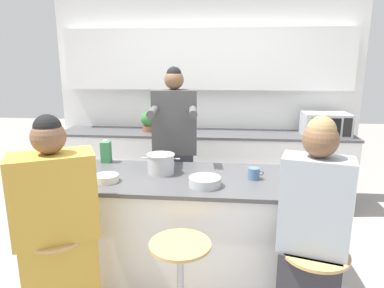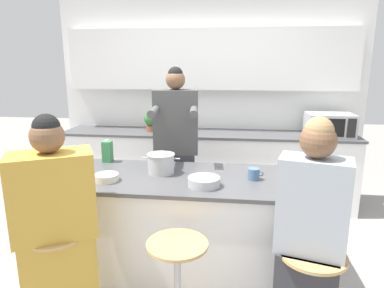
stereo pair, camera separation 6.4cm
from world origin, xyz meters
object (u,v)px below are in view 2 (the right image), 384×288
object	(u,v)px
juice_carton	(107,151)
person_cooking	(176,159)
person_seated_near	(308,251)
person_wrapped_blanket	(57,233)
kitchen_island	(191,228)
fruit_bowl	(204,182)
banana_bunch	(291,182)
coffee_cup_near	(254,174)
bar_stool_leftmost	(59,275)
bar_stool_center	(178,286)
microwave	(329,125)
cooking_pot	(161,163)
potted_plant	(152,120)

from	to	relation	value
juice_carton	person_cooking	bearing A→B (deg)	24.17
person_seated_near	juice_carton	xyz separation A→B (m)	(-1.60, 0.99, 0.30)
person_wrapped_blanket	kitchen_island	bearing A→B (deg)	11.67
fruit_bowl	banana_bunch	world-z (taller)	fruit_bowl
person_wrapped_blanket	fruit_bowl	xyz separation A→B (m)	(0.92, 0.46, 0.23)
coffee_cup_near	juice_carton	bearing A→B (deg)	165.49
fruit_bowl	person_wrapped_blanket	bearing A→B (deg)	-153.24
kitchen_island	person_cooking	world-z (taller)	person_cooking
fruit_bowl	coffee_cup_near	bearing A→B (deg)	27.50
person_seated_near	banana_bunch	bearing A→B (deg)	108.68
person_cooking	juice_carton	distance (m)	0.66
bar_stool_leftmost	kitchen_island	bearing A→B (deg)	38.70
person_seated_near	banana_bunch	world-z (taller)	person_seated_near
kitchen_island	person_seated_near	world-z (taller)	person_seated_near
bar_stool_center	microwave	bearing A→B (deg)	57.32
bar_stool_center	fruit_bowl	world-z (taller)	fruit_bowl
person_seated_near	fruit_bowl	xyz separation A→B (m)	(-0.67, 0.46, 0.24)
bar_stool_leftmost	juice_carton	size ratio (longest dim) A/B	3.36
bar_stool_leftmost	person_cooking	world-z (taller)	person_cooking
bar_stool_center	coffee_cup_near	distance (m)	1.00
microwave	bar_stool_center	bearing A→B (deg)	-122.68
person_wrapped_blanket	microwave	size ratio (longest dim) A/B	2.81
kitchen_island	cooking_pot	size ratio (longest dim) A/B	6.44
kitchen_island	juice_carton	bearing A→B (deg)	157.42
cooking_pot	fruit_bowl	distance (m)	0.46
bar_stool_center	person_wrapped_blanket	bearing A→B (deg)	179.23
person_wrapped_blanket	bar_stool_center	bearing A→B (deg)	-28.60
person_seated_near	cooking_pot	bearing A→B (deg)	160.71
person_cooking	microwave	size ratio (longest dim) A/B	3.30
juice_carton	microwave	world-z (taller)	microwave
person_cooking	person_wrapped_blanket	xyz separation A→B (m)	(-0.58, -1.26, -0.16)
juice_carton	microwave	xyz separation A→B (m)	(2.26, 1.26, 0.07)
bar_stool_leftmost	fruit_bowl	world-z (taller)	fruit_bowl
kitchen_island	juice_carton	world-z (taller)	juice_carton
person_seated_near	juice_carton	distance (m)	1.91
microwave	potted_plant	world-z (taller)	microwave
bar_stool_center	person_seated_near	world-z (taller)	person_seated_near
person_seated_near	fruit_bowl	distance (m)	0.85
person_seated_near	juice_carton	bearing A→B (deg)	163.68
person_cooking	cooking_pot	xyz separation A→B (m)	(-0.04, -0.53, 0.12)
bar_stool_leftmost	person_seated_near	bearing A→B (deg)	-0.20
person_cooking	person_wrapped_blanket	bearing A→B (deg)	-120.47
kitchen_island	fruit_bowl	xyz separation A→B (m)	(0.12, -0.19, 0.48)
person_wrapped_blanket	cooking_pot	size ratio (longest dim) A/B	4.73
person_cooking	fruit_bowl	size ratio (longest dim) A/B	7.40
person_cooking	coffee_cup_near	bearing A→B (deg)	-46.06
kitchen_island	fruit_bowl	size ratio (longest dim) A/B	8.57
bar_stool_leftmost	microwave	distance (m)	3.26
juice_carton	bar_stool_leftmost	bearing A→B (deg)	-90.14
person_cooking	person_seated_near	bearing A→B (deg)	-57.02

